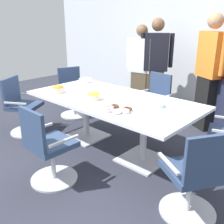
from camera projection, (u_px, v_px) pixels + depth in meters
ground_plane at (112, 148)px, 3.79m from camera, size 10.00×10.00×0.01m
back_wall at (196, 40)px, 4.98m from camera, size 8.00×0.10×2.80m
conference_table at (112, 107)px, 3.58m from camera, size 2.40×1.20×0.75m
office_chair_0 at (22, 109)px, 4.18m from camera, size 0.74×0.74×0.91m
office_chair_1 at (48, 150)px, 2.86m from camera, size 0.55×0.55×0.91m
office_chair_2 at (194, 179)px, 2.33m from camera, size 0.75×0.75×0.91m
office_chair_4 at (154, 103)px, 4.44m from camera, size 0.60×0.60×0.91m
office_chair_5 at (73, 95)px, 4.97m from camera, size 0.68×0.68×0.91m
person_standing_0 at (141, 68)px, 5.02m from camera, size 0.61×0.31×1.68m
person_standing_1 at (156, 66)px, 4.88m from camera, size 0.57×0.41×1.80m
person_standing_2 at (209, 71)px, 4.14m from camera, size 0.57×0.40×1.87m
snack_bowl_chips_orange at (58, 89)px, 3.79m from camera, size 0.19×0.19×0.12m
snack_bowl_chips_yellow at (94, 96)px, 3.45m from camera, size 0.20×0.20×0.11m
donut_platter at (118, 109)px, 3.04m from camera, size 0.32×0.32×0.04m
plate_stack at (157, 105)px, 3.19m from camera, size 0.19×0.19×0.05m
napkin_pile at (86, 80)px, 4.42m from camera, size 0.17×0.17×0.07m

